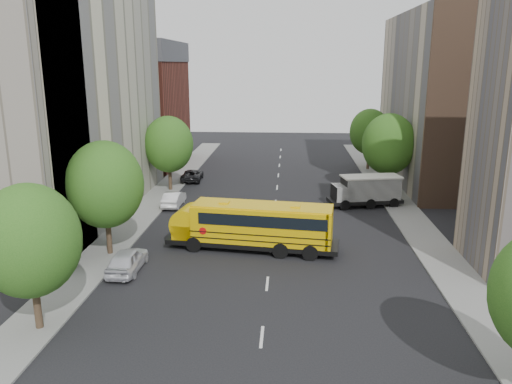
# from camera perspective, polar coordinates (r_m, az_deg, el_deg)

# --- Properties ---
(ground) EXTENTS (120.00, 120.00, 0.00)m
(ground) POSITION_cam_1_polar(r_m,az_deg,el_deg) (37.68, 1.83, -5.32)
(ground) COLOR black
(ground) RESTS_ON ground
(sidewalk_left) EXTENTS (3.00, 80.00, 0.12)m
(sidewalk_left) POSITION_cam_1_polar(r_m,az_deg,el_deg) (44.22, -13.02, -2.60)
(sidewalk_left) COLOR slate
(sidewalk_left) RESTS_ON ground
(sidewalk_right) EXTENTS (3.00, 80.00, 0.12)m
(sidewalk_right) POSITION_cam_1_polar(r_m,az_deg,el_deg) (43.63, 17.36, -3.13)
(sidewalk_right) COLOR slate
(sidewalk_right) RESTS_ON ground
(lane_markings) EXTENTS (0.15, 64.00, 0.01)m
(lane_markings) POSITION_cam_1_polar(r_m,az_deg,el_deg) (47.20, 2.25, -1.22)
(lane_markings) COLOR silver
(lane_markings) RESTS_ON ground
(building_left_cream) EXTENTS (10.00, 26.00, 20.00)m
(building_left_cream) POSITION_cam_1_polar(r_m,az_deg,el_deg) (45.73, -21.32, 10.04)
(building_left_cream) COLOR beige
(building_left_cream) RESTS_ON ground
(building_left_redbrick) EXTENTS (10.00, 15.00, 13.00)m
(building_left_redbrick) POSITION_cam_1_polar(r_m,az_deg,el_deg) (66.56, -13.12, 8.69)
(building_left_redbrick) COLOR maroon
(building_left_redbrick) RESTS_ON ground
(building_right_far) EXTENTS (10.00, 22.00, 18.00)m
(building_right_far) POSITION_cam_1_polar(r_m,az_deg,el_deg) (58.08, 20.95, 9.81)
(building_right_far) COLOR #B6A68D
(building_right_far) RESTS_ON ground
(building_right_sidewall) EXTENTS (10.10, 0.30, 18.00)m
(building_right_sidewall) POSITION_cam_1_polar(r_m,az_deg,el_deg) (47.69, 24.76, 8.64)
(building_right_sidewall) COLOR brown
(building_right_sidewall) RESTS_ON ground
(street_tree_0) EXTENTS (4.80, 4.80, 7.41)m
(street_tree_0) POSITION_cam_1_polar(r_m,az_deg,el_deg) (25.93, -24.47, -5.09)
(street_tree_0) COLOR #38281C
(street_tree_0) RESTS_ON ground
(street_tree_1) EXTENTS (5.12, 5.12, 7.90)m
(street_tree_1) POSITION_cam_1_polar(r_m,az_deg,el_deg) (34.59, -16.88, 0.80)
(street_tree_1) COLOR #38281C
(street_tree_1) RESTS_ON ground
(street_tree_2) EXTENTS (4.99, 4.99, 7.71)m
(street_tree_2) POSITION_cam_1_polar(r_m,az_deg,el_deg) (51.52, -9.95, 5.39)
(street_tree_2) COLOR #38281C
(street_tree_2) RESTS_ON ground
(street_tree_4) EXTENTS (5.25, 5.25, 8.10)m
(street_tree_4) POSITION_cam_1_polar(r_m,az_deg,el_deg) (51.00, 14.94, 5.31)
(street_tree_4) COLOR #38281C
(street_tree_4) RESTS_ON ground
(street_tree_5) EXTENTS (4.86, 4.86, 7.51)m
(street_tree_5) POSITION_cam_1_polar(r_m,az_deg,el_deg) (62.75, 12.86, 6.72)
(street_tree_5) COLOR #38281C
(street_tree_5) RESTS_ON ground
(school_bus) EXTENTS (12.30, 4.30, 3.40)m
(school_bus) POSITION_cam_1_polar(r_m,az_deg,el_deg) (34.92, -0.60, -3.64)
(school_bus) COLOR black
(school_bus) RESTS_ON ground
(safari_truck) EXTENTS (6.97, 3.68, 2.84)m
(safari_truck) POSITION_cam_1_polar(r_m,az_deg,el_deg) (46.77, 12.45, 0.19)
(safari_truck) COLOR black
(safari_truck) RESTS_ON ground
(parked_car_0) EXTENTS (1.77, 4.40, 1.50)m
(parked_car_0) POSITION_cam_1_polar(r_m,az_deg,el_deg) (32.71, -14.51, -7.54)
(parked_car_0) COLOR silver
(parked_car_0) RESTS_ON ground
(parked_car_1) EXTENTS (1.48, 4.19, 1.38)m
(parked_car_1) POSITION_cam_1_polar(r_m,az_deg,el_deg) (46.52, -9.37, -0.77)
(parked_car_1) COLOR white
(parked_car_1) RESTS_ON ground
(parked_car_2) EXTENTS (2.35, 4.71, 1.28)m
(parked_car_2) POSITION_cam_1_polar(r_m,az_deg,el_deg) (56.40, -7.31, 1.93)
(parked_car_2) COLOR black
(parked_car_2) RESTS_ON ground
(parked_car_4) EXTENTS (1.77, 3.84, 1.28)m
(parked_car_4) POSITION_cam_1_polar(r_m,az_deg,el_deg) (54.43, 11.76, 1.28)
(parked_car_4) COLOR #2E3451
(parked_car_4) RESTS_ON ground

